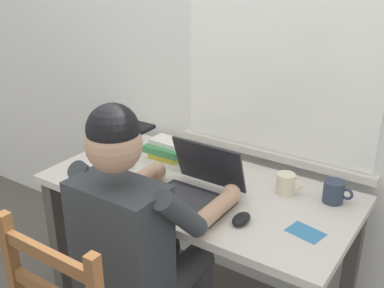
# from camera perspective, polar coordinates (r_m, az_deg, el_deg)

# --- Properties ---
(back_wall) EXTENTS (6.00, 0.08, 2.60)m
(back_wall) POSITION_cam_1_polar(r_m,az_deg,el_deg) (2.23, 6.85, 12.16)
(back_wall) COLOR silver
(back_wall) RESTS_ON ground
(desk) EXTENTS (1.38, 0.68, 0.74)m
(desk) POSITION_cam_1_polar(r_m,az_deg,el_deg) (2.13, 0.67, -7.56)
(desk) COLOR beige
(desk) RESTS_ON ground
(seated_person) EXTENTS (0.50, 0.60, 1.26)m
(seated_person) POSITION_cam_1_polar(r_m,az_deg,el_deg) (1.81, -6.31, -11.38)
(seated_person) COLOR #33383D
(seated_person) RESTS_ON ground
(laptop) EXTENTS (0.33, 0.31, 0.23)m
(laptop) POSITION_cam_1_polar(r_m,az_deg,el_deg) (1.96, 0.70, -5.20)
(laptop) COLOR #232328
(laptop) RESTS_ON desk
(computer_mouse) EXTENTS (0.06, 0.10, 0.03)m
(computer_mouse) POSITION_cam_1_polar(r_m,az_deg,el_deg) (1.82, 6.04, -9.10)
(computer_mouse) COLOR black
(computer_mouse) RESTS_ON desk
(coffee_mug_white) EXTENTS (0.12, 0.08, 0.09)m
(coffee_mug_white) POSITION_cam_1_polar(r_m,az_deg,el_deg) (2.04, 11.42, -4.78)
(coffee_mug_white) COLOR beige
(coffee_mug_white) RESTS_ON desk
(coffee_mug_dark) EXTENTS (0.12, 0.09, 0.09)m
(coffee_mug_dark) POSITION_cam_1_polar(r_m,az_deg,el_deg) (2.02, 16.98, -5.60)
(coffee_mug_dark) COLOR #2D384C
(coffee_mug_dark) RESTS_ON desk
(book_stack_main) EXTENTS (0.22, 0.17, 0.12)m
(book_stack_main) POSITION_cam_1_polar(r_m,az_deg,el_deg) (2.27, -2.81, -0.97)
(book_stack_main) COLOR white
(book_stack_main) RESTS_ON desk
(paper_pile_near_laptop) EXTENTS (0.18, 0.19, 0.01)m
(paper_pile_near_laptop) POSITION_cam_1_polar(r_m,az_deg,el_deg) (2.24, -10.31, -3.12)
(paper_pile_near_laptop) COLOR white
(paper_pile_near_laptop) RESTS_ON desk
(landscape_photo_print) EXTENTS (0.15, 0.11, 0.00)m
(landscape_photo_print) POSITION_cam_1_polar(r_m,az_deg,el_deg) (1.81, 13.71, -10.45)
(landscape_photo_print) COLOR teal
(landscape_photo_print) RESTS_ON desk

